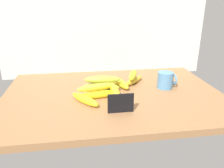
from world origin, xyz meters
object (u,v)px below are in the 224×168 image
object	(u,v)px
banana_1	(98,95)
banana_2	(102,87)
banana_6	(133,75)
banana_9	(115,91)
chalkboard_sign	(120,104)
coffee_mug	(166,80)
banana_0	(133,81)
banana_4	(85,99)
banana_5	(114,99)
banana_3	(119,82)
banana_7	(97,87)
banana_8	(102,80)

from	to	relation	value
banana_1	banana_2	distance (cm)	9.71
banana_6	banana_9	size ratio (longest dim) A/B	0.78
chalkboard_sign	coffee_mug	xyz separation A→B (cm)	(29.02, 23.99, 0.49)
banana_0	banana_4	distance (cm)	35.31
banana_5	chalkboard_sign	bearing A→B (deg)	-83.80
banana_3	banana_9	size ratio (longest dim) A/B	0.96
coffee_mug	banana_2	world-z (taller)	coffee_mug
banana_7	banana_2	bearing A→B (deg)	69.22
banana_0	banana_6	size ratio (longest dim) A/B	1.14
chalkboard_sign	coffee_mug	size ratio (longest dim) A/B	1.13
banana_3	banana_4	size ratio (longest dim) A/B	1.05
chalkboard_sign	banana_5	world-z (taller)	chalkboard_sign
banana_5	banana_9	world-z (taller)	banana_9
banana_0	banana_4	size ratio (longest dim) A/B	0.98
banana_5	banana_4	bearing A→B (deg)	174.35
banana_8	banana_7	bearing A→B (deg)	-113.98
chalkboard_sign	banana_4	world-z (taller)	chalkboard_sign
chalkboard_sign	banana_7	distance (cm)	18.70
banana_5	banana_7	world-z (taller)	banana_7
banana_1	banana_5	xyz separation A→B (cm)	(6.96, -6.06, 0.13)
chalkboard_sign	banana_6	world-z (taller)	chalkboard_sign
banana_1	banana_3	world-z (taller)	banana_3
banana_3	banana_1	bearing A→B (deg)	-132.55
coffee_mug	banana_5	xyz separation A→B (cm)	(-30.07, -14.30, -2.41)
banana_4	banana_5	bearing A→B (deg)	-5.65
coffee_mug	banana_4	size ratio (longest dim) A/B	0.54
banana_3	banana_5	size ratio (longest dim) A/B	1.11
banana_3	banana_7	distance (cm)	19.12
banana_0	banana_2	bearing A→B (deg)	-158.25
banana_6	banana_2	bearing A→B (deg)	-157.97
coffee_mug	banana_8	world-z (taller)	coffee_mug
coffee_mug	banana_1	bearing A→B (deg)	-167.46
banana_0	banana_7	world-z (taller)	banana_7
banana_3	banana_2	bearing A→B (deg)	-154.59
banana_3	banana_8	xyz separation A→B (cm)	(-9.83, -5.27, 4.03)
banana_2	banana_6	world-z (taller)	banana_6
banana_3	banana_8	bearing A→B (deg)	-151.79
banana_0	banana_4	bearing A→B (deg)	-142.44
banana_7	banana_1	bearing A→B (deg)	-64.60
coffee_mug	banana_3	xyz separation A→B (cm)	(-24.07, 5.89, -2.25)
banana_2	banana_6	xyz separation A→B (cm)	(18.29, 7.40, 3.14)
banana_1	banana_3	bearing A→B (deg)	47.45
coffee_mug	banana_5	distance (cm)	33.39
banana_8	banana_5	bearing A→B (deg)	-75.65
banana_9	banana_8	bearing A→B (deg)	106.56
banana_8	banana_1	bearing A→B (deg)	-109.53
banana_1	banana_5	bearing A→B (deg)	-41.05
banana_7	banana_9	xyz separation A→B (cm)	(7.89, -6.59, 0.31)
coffee_mug	banana_9	distance (cm)	32.72
chalkboard_sign	banana_5	xyz separation A→B (cm)	(-1.05, 9.69, -1.91)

